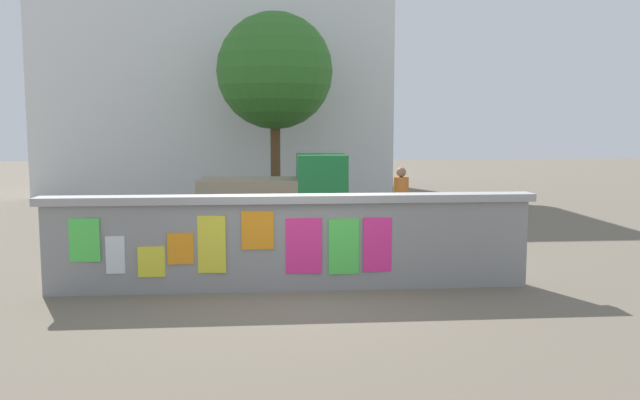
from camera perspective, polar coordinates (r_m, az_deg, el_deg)
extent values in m
plane|color=#6B6051|center=(18.40, -3.54, -1.56)|extent=(60.00, 60.00, 0.00)
cube|color=gray|center=(10.40, -2.52, -3.99)|extent=(7.50, 0.30, 1.38)
cube|color=#A0A0A0|center=(10.29, -2.54, 0.11)|extent=(7.70, 0.42, 0.12)
cube|color=#4CD84C|center=(10.55, -19.57, -3.27)|extent=(0.46, 0.04, 0.66)
cube|color=silver|center=(10.49, -17.17, -4.53)|extent=(0.28, 0.03, 0.58)
cube|color=yellow|center=(10.41, -14.27, -5.16)|extent=(0.41, 0.02, 0.47)
cube|color=orange|center=(10.31, -11.89, -4.11)|extent=(0.39, 0.02, 0.48)
cube|color=yellow|center=(10.25, -9.28, -3.79)|extent=(0.43, 0.04, 0.88)
cube|color=orange|center=(10.18, -5.38, -2.61)|extent=(0.49, 0.01, 0.59)
cube|color=#F42D8C|center=(10.25, -1.42, -3.96)|extent=(0.55, 0.03, 0.86)
cube|color=#4CD84C|center=(10.30, 2.05, -4.02)|extent=(0.47, 0.02, 0.87)
cube|color=#F42D8C|center=(10.38, 4.96, -3.86)|extent=(0.45, 0.03, 0.85)
cylinder|color=black|center=(17.15, 0.30, -0.96)|extent=(0.70, 0.22, 0.70)
cylinder|color=black|center=(15.87, 0.62, -1.57)|extent=(0.70, 0.22, 0.70)
cylinder|color=black|center=(17.17, -8.05, -1.02)|extent=(0.70, 0.22, 0.70)
cylinder|color=black|center=(15.88, -8.41, -1.63)|extent=(0.70, 0.22, 0.70)
cube|color=#197233|center=(16.42, 0.11, 1.34)|extent=(1.23, 1.53, 1.50)
cube|color=gray|center=(16.43, -6.17, 0.26)|extent=(2.43, 1.55, 0.90)
cylinder|color=black|center=(13.29, 0.54, -3.37)|extent=(0.60, 0.13, 0.60)
cylinder|color=black|center=(13.41, 6.11, -3.32)|extent=(0.61, 0.15, 0.60)
cube|color=silver|center=(13.29, 3.35, -2.16)|extent=(1.01, 0.30, 0.32)
cube|color=black|center=(13.28, 4.21, -1.39)|extent=(0.57, 0.25, 0.10)
cube|color=#262626|center=(13.21, 0.98, -1.02)|extent=(0.07, 0.56, 0.03)
cylinder|color=black|center=(11.70, -11.80, -4.72)|extent=(0.64, 0.23, 0.66)
cylinder|color=black|center=(12.16, -16.35, -4.42)|extent=(0.64, 0.23, 0.66)
cube|color=#197233|center=(11.89, -14.14, -3.72)|extent=(0.92, 0.32, 0.06)
cylinder|color=#197233|center=(11.92, -14.82, -2.64)|extent=(0.04, 0.04, 0.40)
cube|color=black|center=(11.89, -14.85, -1.69)|extent=(0.21, 0.13, 0.05)
cube|color=black|center=(11.63, -12.09, -2.05)|extent=(0.17, 0.43, 0.03)
cylinder|color=#338CBF|center=(15.11, 6.75, -1.83)|extent=(0.12, 0.12, 0.80)
cylinder|color=#338CBF|center=(15.26, 7.12, -1.75)|extent=(0.12, 0.12, 0.80)
cylinder|color=#BF6626|center=(15.10, 6.97, 0.84)|extent=(0.48, 0.48, 0.60)
sphere|color=#8C664C|center=(15.06, 6.99, 2.39)|extent=(0.22, 0.22, 0.22)
cylinder|color=brown|center=(21.46, -3.84, 3.58)|extent=(0.31, 0.31, 2.97)
sphere|color=#2D6C23|center=(21.50, -3.90, 11.01)|extent=(3.70, 3.70, 3.70)
cube|color=white|center=(26.71, -8.69, 9.82)|extent=(12.85, 5.58, 8.30)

